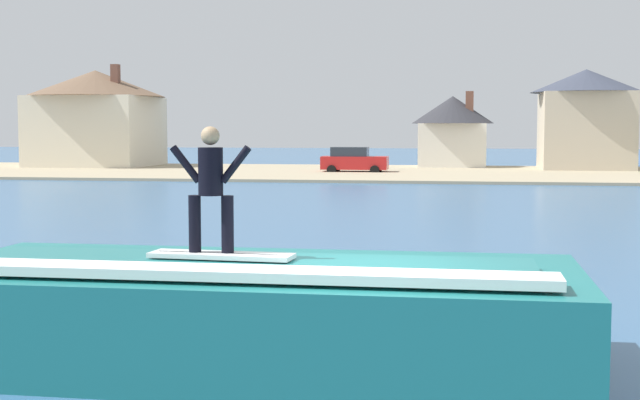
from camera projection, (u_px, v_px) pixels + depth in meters
ground_plane at (363, 382)px, 10.94m from camera, size 260.00×260.00×0.00m
wave_crest at (254, 313)px, 11.71m from camera, size 8.53×3.62×1.48m
surfboard at (221, 255)px, 11.36m from camera, size 1.90×0.59×0.06m
surfer at (211, 183)px, 11.35m from camera, size 1.08×0.32×1.62m
shoreline_bank at (446, 173)px, 60.52m from camera, size 120.00×21.66×0.17m
car_near_shore at (354, 160)px, 60.99m from camera, size 4.55×2.17×1.86m
house_with_chimney at (96, 114)px, 70.23m from camera, size 10.93×10.93×8.08m
house_gabled_white at (585, 116)px, 64.80m from camera, size 8.05×8.05×7.45m
house_small_cottage at (453, 128)px, 68.85m from camera, size 6.36×6.36×5.99m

